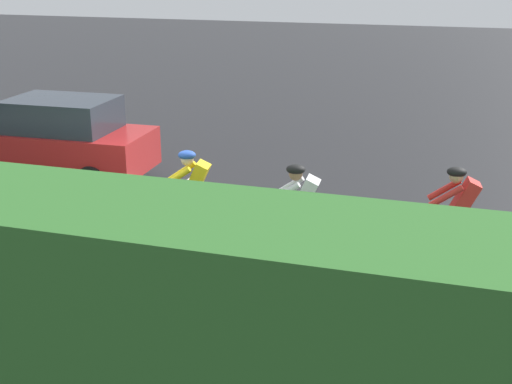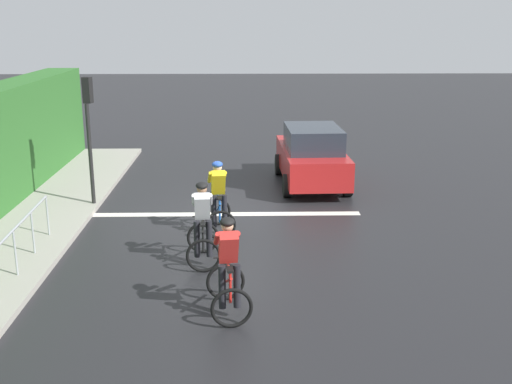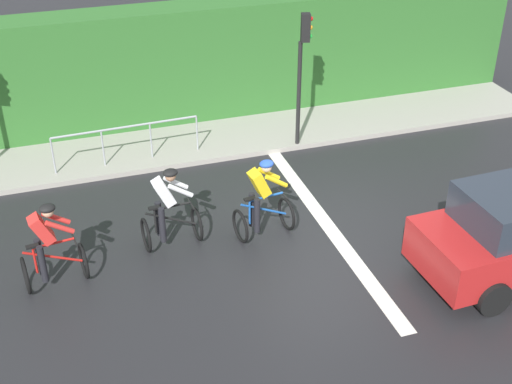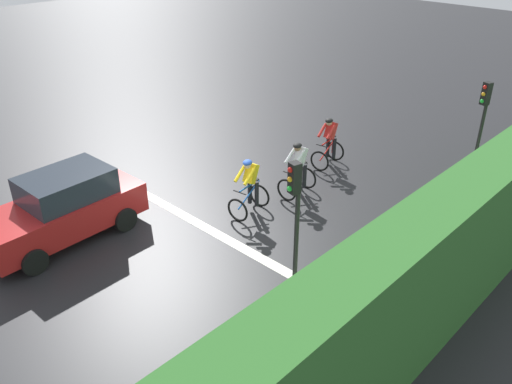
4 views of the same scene
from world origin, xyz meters
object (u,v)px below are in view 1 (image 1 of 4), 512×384
Objects in this scene: cyclist_lead at (458,224)px; cyclist_second at (301,221)px; cyclist_mid at (194,203)px; pedestrian_railing_kerbside at (246,344)px; car_red at (57,140)px.

cyclist_lead is 2.31m from cyclist_second.
cyclist_lead and cyclist_second have the same top height.
cyclist_lead and cyclist_mid have the same top height.
cyclist_mid is (0.32, -4.03, 0.00)m from cyclist_lead.
cyclist_lead is 0.49× the size of pedestrian_railing_kerbside.
car_red reaches higher than cyclist_lead.
cyclist_second is 0.40× the size of car_red.
cyclist_mid is 4.86m from car_red.
cyclist_mid is at bearing -150.91° from pedestrian_railing_kerbside.
pedestrian_railing_kerbside is at bearing 4.16° from cyclist_second.
cyclist_second and cyclist_mid have the same top height.
car_red is 8.79m from pedestrian_railing_kerbside.
cyclist_second is 3.45m from pedestrian_railing_kerbside.
cyclist_second is 0.49× the size of pedestrian_railing_kerbside.
cyclist_lead is 4.05m from cyclist_mid.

